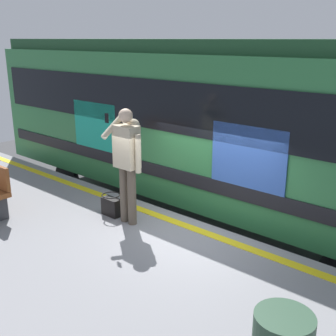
# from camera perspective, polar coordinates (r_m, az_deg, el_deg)

# --- Properties ---
(ground_plane) EXTENTS (23.51, 23.51, 0.00)m
(ground_plane) POSITION_cam_1_polar(r_m,az_deg,el_deg) (7.49, 4.05, -14.49)
(ground_plane) COLOR #3D3D3F
(platform) EXTENTS (14.89, 3.77, 1.05)m
(platform) POSITION_cam_1_polar(r_m,az_deg,el_deg) (6.04, -7.25, -17.29)
(platform) COLOR gray
(platform) RESTS_ON ground
(safety_line) EXTENTS (14.59, 0.16, 0.01)m
(safety_line) POSITION_cam_1_polar(r_m,az_deg,el_deg) (6.78, 2.68, -7.95)
(safety_line) COLOR yellow
(safety_line) RESTS_ON platform
(track_rail_near) EXTENTS (19.36, 0.08, 0.16)m
(track_rail_near) POSITION_cam_1_polar(r_m,az_deg,el_deg) (8.26, 8.85, -10.80)
(track_rail_near) COLOR slate
(track_rail_near) RESTS_ON ground
(track_rail_far) EXTENTS (19.36, 0.08, 0.16)m
(track_rail_far) POSITION_cam_1_polar(r_m,az_deg,el_deg) (9.39, 13.63, -7.51)
(track_rail_far) COLOR slate
(track_rail_far) RESTS_ON ground
(train_carriage) EXTENTS (10.53, 2.94, 3.77)m
(train_carriage) POSITION_cam_1_polar(r_m,az_deg,el_deg) (8.69, 5.39, 7.15)
(train_carriage) COLOR #2D723F
(train_carriage) RESTS_ON ground
(passenger) EXTENTS (0.57, 0.55, 1.88)m
(passenger) POSITION_cam_1_polar(r_m,az_deg,el_deg) (6.58, -5.58, 1.52)
(passenger) COLOR brown
(passenger) RESTS_ON platform
(handbag) EXTENTS (0.35, 0.32, 0.38)m
(handbag) POSITION_cam_1_polar(r_m,az_deg,el_deg) (7.18, -7.73, -5.11)
(handbag) COLOR black
(handbag) RESTS_ON platform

